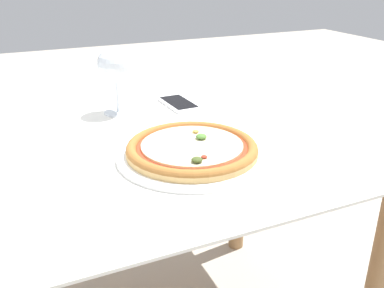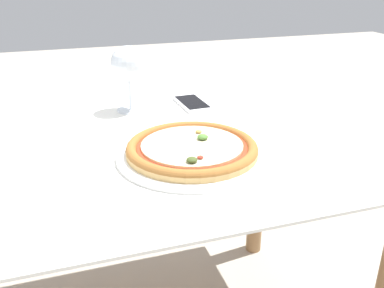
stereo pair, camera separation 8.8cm
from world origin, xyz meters
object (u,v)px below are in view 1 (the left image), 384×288
Objects in this scene: dining_table at (91,173)px; pizza_plate at (192,150)px; cell_phone at (179,104)px; wine_glass_far_left at (115,66)px.

dining_table is 4.57× the size of pizza_plate.
dining_table is 0.27m from pizza_plate.
pizza_plate is 2.15× the size of cell_phone.
pizza_plate is at bearing -78.93° from wine_glass_far_left.
pizza_plate is 1.78× the size of wine_glass_far_left.
wine_glass_far_left reaches higher than pizza_plate.
wine_glass_far_left is (-0.07, 0.34, 0.11)m from pizza_plate.
wine_glass_far_left is (0.12, 0.17, 0.21)m from dining_table.
cell_phone is (0.11, 0.33, -0.01)m from pizza_plate.
wine_glass_far_left reaches higher than dining_table.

